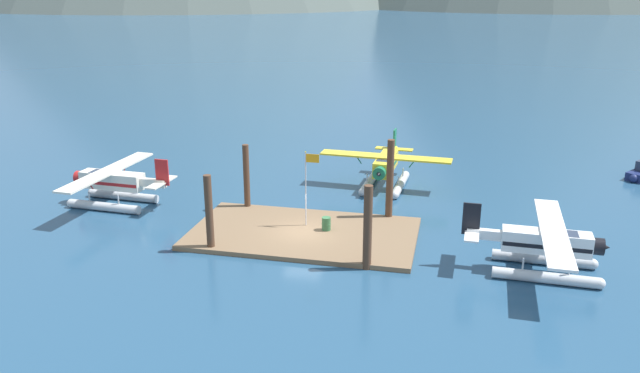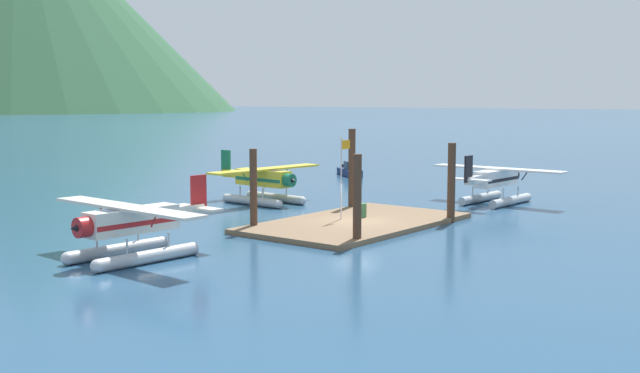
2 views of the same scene
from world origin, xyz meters
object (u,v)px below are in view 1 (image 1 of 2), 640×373
flagpole (308,179)px  seaplane_white_stbd_aft (546,248)px  seaplane_cream_port_fwd (112,185)px  fuel_drum (326,224)px  seaplane_yellow_bow_right (385,168)px

flagpole → seaplane_white_stbd_aft: 15.14m
flagpole → seaplane_cream_port_fwd: size_ratio=0.49×
fuel_drum → seaplane_yellow_bow_right: 11.10m
flagpole → seaplane_yellow_bow_right: flagpole is taller
flagpole → seaplane_cream_port_fwd: bearing=174.3°
flagpole → seaplane_white_stbd_aft: size_ratio=0.49×
fuel_drum → seaplane_yellow_bow_right: (2.54, 10.78, 0.84)m
flagpole → fuel_drum: (1.36, -0.55, -2.79)m
seaplane_yellow_bow_right → seaplane_cream_port_fwd: same height
fuel_drum → seaplane_white_stbd_aft: bearing=-12.6°
fuel_drum → seaplane_yellow_bow_right: size_ratio=0.08×
fuel_drum → seaplane_white_stbd_aft: 13.59m
flagpole → fuel_drum: 3.15m
fuel_drum → seaplane_white_stbd_aft: seaplane_white_stbd_aft is taller
seaplane_yellow_bow_right → seaplane_cream_port_fwd: 20.95m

